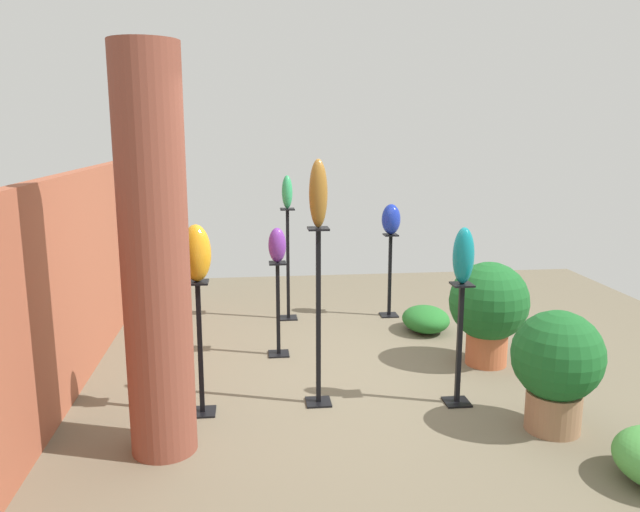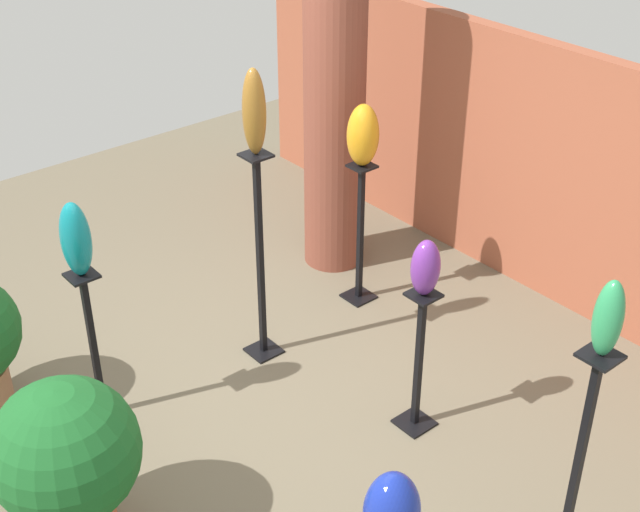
{
  "view_description": "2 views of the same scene",
  "coord_description": "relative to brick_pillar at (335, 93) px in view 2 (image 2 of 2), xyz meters",
  "views": [
    {
      "loc": [
        -5.08,
        0.96,
        2.15
      ],
      "look_at": [
        0.22,
        0.35,
        1.07
      ],
      "focal_mm": 35.0,
      "sensor_mm": 36.0,
      "label": 1
    },
    {
      "loc": [
        3.4,
        -2.29,
        3.57
      ],
      "look_at": [
        0.24,
        0.35,
        1.09
      ],
      "focal_mm": 50.0,
      "sensor_mm": 36.0,
      "label": 2
    }
  ],
  "objects": [
    {
      "name": "pedestal_teal",
      "position": [
        0.49,
        -2.23,
        -0.89
      ],
      "size": [
        0.2,
        0.2,
        0.99
      ],
      "color": "black",
      "rests_on": "ground"
    },
    {
      "name": "brick_pillar",
      "position": [
        0.0,
        0.0,
        0.0
      ],
      "size": [
        0.44,
        0.44,
        2.68
      ],
      "primitive_type": "cylinder",
      "color": "brown",
      "rests_on": "ground"
    },
    {
      "name": "art_vase_bronze",
      "position": [
        0.61,
        -1.13,
        0.34
      ],
      "size": [
        0.13,
        0.14,
        0.52
      ],
      "primitive_type": "ellipsoid",
      "color": "brown",
      "rests_on": "pedestal_bronze"
    },
    {
      "name": "pedestal_amber",
      "position": [
        0.53,
        -0.22,
        -0.86
      ],
      "size": [
        0.2,
        0.2,
        1.05
      ],
      "color": "black",
      "rests_on": "ground"
    },
    {
      "name": "pedestal_violet",
      "position": [
        1.75,
        -0.86,
        -0.93
      ],
      "size": [
        0.2,
        0.2,
        0.92
      ],
      "color": "black",
      "rests_on": "ground"
    },
    {
      "name": "art_vase_jade",
      "position": [
        2.92,
        -1.03,
        0.13
      ],
      "size": [
        0.13,
        0.12,
        0.37
      ],
      "primitive_type": "ellipsoid",
      "color": "#2D9356",
      "rests_on": "pedestal_jade"
    },
    {
      "name": "pedestal_jade",
      "position": [
        2.92,
        -1.03,
        -0.75
      ],
      "size": [
        0.2,
        0.2,
        1.28
      ],
      "color": "black",
      "rests_on": "ground"
    },
    {
      "name": "pedestal_bronze",
      "position": [
        0.61,
        -1.13,
        -0.68
      ],
      "size": [
        0.2,
        0.2,
        1.42
      ],
      "color": "black",
      "rests_on": "ground"
    },
    {
      "name": "ground_plane",
      "position": [
        1.06,
        -1.57,
        -1.34
      ],
      "size": [
        8.0,
        8.0,
        0.0
      ],
      "primitive_type": "plane",
      "color": "#6B604C"
    },
    {
      "name": "art_vase_amber",
      "position": [
        0.53,
        -0.22,
        -0.08
      ],
      "size": [
        0.21,
        0.22,
        0.43
      ],
      "primitive_type": "ellipsoid",
      "color": "orange",
      "rests_on": "pedestal_amber"
    },
    {
      "name": "art_vase_cobalt",
      "position": [
        2.9,
        -2.22,
        -0.19
      ],
      "size": [
        0.2,
        0.22,
        0.35
      ],
      "primitive_type": "ellipsoid",
      "color": "#192D9E",
      "rests_on": "pedestal_cobalt"
    },
    {
      "name": "potted_plant_front_left",
      "position": [
        1.29,
        -2.78,
        -0.78
      ],
      "size": [
        0.73,
        0.73,
        0.97
      ],
      "color": "#B25B38",
      "rests_on": "ground"
    },
    {
      "name": "art_vase_teal",
      "position": [
        0.49,
        -2.23,
        -0.13
      ],
      "size": [
        0.18,
        0.16,
        0.44
      ],
      "primitive_type": "ellipsoid",
      "color": "#0F727A",
      "rests_on": "pedestal_teal"
    },
    {
      "name": "brick_wall_back",
      "position": [
        1.06,
        0.89,
        -0.44
      ],
      "size": [
        5.6,
        0.12,
        1.8
      ],
      "primitive_type": "cube",
      "color": "#9E5138",
      "rests_on": "ground"
    },
    {
      "name": "art_vase_violet",
      "position": [
        1.75,
        -0.86,
        -0.25
      ],
      "size": [
        0.15,
        0.17,
        0.33
      ],
      "primitive_type": "ellipsoid",
      "color": "#6B2D8C",
      "rests_on": "pedestal_violet"
    }
  ]
}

